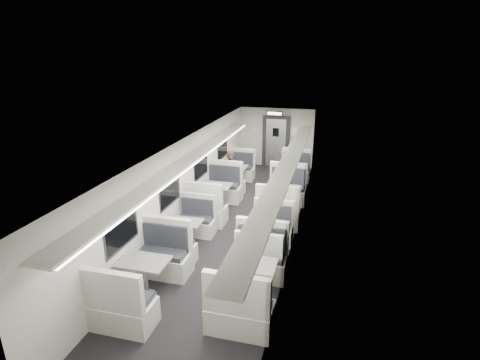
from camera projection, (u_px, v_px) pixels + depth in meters
The scene contains 19 objects.
room at pixel (239, 187), 9.78m from camera, with size 3.24×12.24×2.64m.
booth_left_a at pixel (235, 176), 13.20m from camera, with size 1.05×2.13×1.14m.
booth_left_b at pixel (215, 198), 11.14m from camera, with size 1.17×2.36×1.26m.
booth_left_c at pixel (186, 234), 9.09m from camera, with size 0.98×1.98×1.06m.
booth_left_d at pixel (145, 278), 7.21m from camera, with size 1.13×2.29×1.23m.
booth_right_a at pixel (293, 177), 13.09m from camera, with size 1.08×2.18×1.17m.
booth_right_b at pixel (283, 200), 10.94m from camera, with size 1.16×2.36×1.26m.
booth_right_c at pixel (267, 243), 8.63m from camera, with size 1.00×2.03×1.09m.
booth_right_d at pixel (251, 281), 7.13m from camera, with size 1.13×2.29×1.23m.
passenger at pixel (231, 174), 12.24m from camera, with size 0.55×0.36×1.52m, color black.
window_a at pixel (223, 147), 13.19m from camera, with size 0.02×1.18×0.84m, color black.
window_b at pixel (201, 164), 11.18m from camera, with size 0.02×1.18×0.84m, color black.
window_c at pixel (170, 189), 9.17m from camera, with size 0.02×1.18×0.84m, color black.
window_d at pixel (122, 228), 7.16m from camera, with size 0.02×1.18×0.84m, color black.
luggage_rack_left at pixel (189, 160), 9.57m from camera, with size 0.46×10.40×0.09m.
luggage_rack_right at pixel (286, 167), 8.98m from camera, with size 0.46×10.40×0.09m.
vestibule_door at pixel (276, 142), 15.26m from camera, with size 1.10×0.13×2.10m.
exit_sign at pixel (275, 113), 14.41m from camera, with size 0.62×0.12×0.16m.
wall_notice at pixel (295, 132), 14.92m from camera, with size 0.32×0.02×0.40m, color white.
Camera 1 is at (2.33, -8.88, 4.57)m, focal length 28.00 mm.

